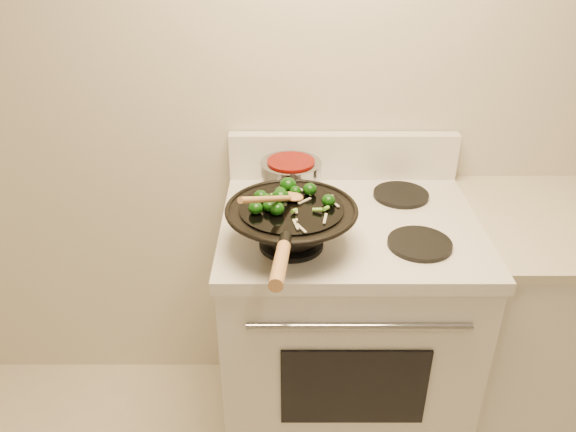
{
  "coord_description": "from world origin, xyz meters",
  "views": [
    {
      "loc": [
        -0.42,
        -0.31,
        1.77
      ],
      "look_at": [
        -0.42,
        1.02,
        1.02
      ],
      "focal_mm": 35.0,
      "sensor_mm": 36.0,
      "label": 1
    }
  ],
  "objects": [
    {
      "name": "stirfry",
      "position": [
        -0.43,
        1.05,
        1.06
      ],
      "size": [
        0.24,
        0.26,
        0.04
      ],
      "color": "#0B3408",
      "rests_on": "wok"
    },
    {
      "name": "wok",
      "position": [
        -0.41,
        1.02,
        0.99
      ],
      "size": [
        0.36,
        0.6,
        0.17
      ],
      "color": "black",
      "rests_on": "stove"
    },
    {
      "name": "saucepan",
      "position": [
        -0.41,
        1.32,
        0.99
      ],
      "size": [
        0.2,
        0.31,
        0.11
      ],
      "color": "gray",
      "rests_on": "stove"
    },
    {
      "name": "wooden_spoon",
      "position": [
        -0.44,
        1.0,
        1.08
      ],
      "size": [
        0.17,
        0.27,
        0.12
      ],
      "color": "#B37D46",
      "rests_on": "wok"
    },
    {
      "name": "stove",
      "position": [
        -0.23,
        1.17,
        0.47
      ],
      "size": [
        0.78,
        0.67,
        1.08
      ],
      "color": "white",
      "rests_on": "ground"
    },
    {
      "name": "counter_unit",
      "position": [
        0.55,
        1.2,
        0.46
      ],
      "size": [
        0.9,
        0.62,
        0.91
      ],
      "color": "white",
      "rests_on": "ground"
    }
  ]
}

